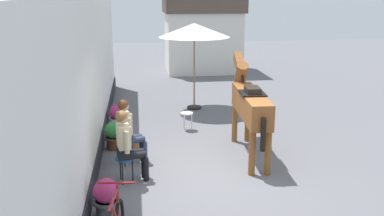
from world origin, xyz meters
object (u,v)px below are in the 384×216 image
(seated_visitor_near, at_px, (127,142))
(flower_planter_farthest, at_px, (117,116))
(satchel_bag, at_px, (134,147))
(seated_visitor_far, at_px, (128,128))
(saddled_horse_center, at_px, (250,103))
(flower_planter_nearest, at_px, (106,197))
(spare_stool_white, at_px, (187,115))
(cafe_parasol, at_px, (194,31))
(flower_planter_inner_far, at_px, (114,135))

(seated_visitor_near, xyz_separation_m, flower_planter_farthest, (-0.33, 3.32, -0.44))
(flower_planter_farthest, bearing_deg, satchel_bag, -76.59)
(seated_visitor_far, bearing_deg, seated_visitor_near, -89.95)
(saddled_horse_center, relative_size, flower_planter_farthest, 4.69)
(seated_visitor_far, height_order, flower_planter_nearest, seated_visitor_far)
(saddled_horse_center, distance_m, spare_stool_white, 2.32)
(saddled_horse_center, bearing_deg, cafe_parasol, 99.48)
(seated_visitor_near, distance_m, flower_planter_nearest, 1.39)
(saddled_horse_center, xyz_separation_m, cafe_parasol, (-0.66, 3.94, 1.20))
(saddled_horse_center, distance_m, satchel_bag, 2.75)
(seated_visitor_far, xyz_separation_m, cafe_parasol, (1.93, 4.17, 1.59))
(flower_planter_nearest, distance_m, flower_planter_farthest, 4.60)
(flower_planter_nearest, xyz_separation_m, cafe_parasol, (2.26, 6.28, 2.03))
(flower_planter_farthest, bearing_deg, flower_planter_inner_far, -90.84)
(seated_visitor_near, distance_m, cafe_parasol, 5.59)
(flower_planter_nearest, distance_m, cafe_parasol, 6.97)
(seated_visitor_near, distance_m, flower_planter_inner_far, 1.88)
(seated_visitor_near, relative_size, flower_planter_farthest, 2.17)
(seated_visitor_near, height_order, flower_planter_inner_far, seated_visitor_near)
(satchel_bag, bearing_deg, spare_stool_white, 1.57)
(seated_visitor_near, bearing_deg, flower_planter_inner_far, 101.08)
(flower_planter_nearest, height_order, flower_planter_inner_far, same)
(seated_visitor_near, height_order, flower_planter_farthest, seated_visitor_near)
(flower_planter_nearest, height_order, spare_stool_white, flower_planter_nearest)
(flower_planter_nearest, distance_m, flower_planter_inner_far, 3.07)
(seated_visitor_far, distance_m, spare_stool_white, 2.59)
(flower_planter_nearest, distance_m, satchel_bag, 2.87)
(saddled_horse_center, relative_size, flower_planter_nearest, 4.69)
(flower_planter_nearest, bearing_deg, spare_stool_white, 67.07)
(flower_planter_nearest, relative_size, spare_stool_white, 1.39)
(flower_planter_farthest, distance_m, satchel_bag, 1.83)
(flower_planter_inner_far, relative_size, spare_stool_white, 1.39)
(seated_visitor_far, height_order, satchel_bag, seated_visitor_far)
(spare_stool_white, bearing_deg, seated_visitor_far, -124.61)
(seated_visitor_near, height_order, satchel_bag, seated_visitor_near)
(saddled_horse_center, xyz_separation_m, flower_planter_nearest, (-2.92, -2.34, -0.82))
(seated_visitor_near, relative_size, cafe_parasol, 0.54)
(flower_planter_nearest, xyz_separation_m, spare_stool_white, (1.78, 4.22, 0.07))
(spare_stool_white, distance_m, satchel_bag, 1.96)
(spare_stool_white, bearing_deg, cafe_parasol, 77.03)
(flower_planter_farthest, bearing_deg, spare_stool_white, -12.14)
(flower_planter_farthest, bearing_deg, saddled_horse_center, -37.82)
(spare_stool_white, bearing_deg, satchel_bag, -134.51)
(spare_stool_white, relative_size, satchel_bag, 1.64)
(flower_planter_nearest, height_order, flower_planter_farthest, same)
(seated_visitor_far, relative_size, flower_planter_inner_far, 2.17)
(cafe_parasol, height_order, spare_stool_white, cafe_parasol)
(flower_planter_inner_far, xyz_separation_m, satchel_bag, (0.44, -0.23, -0.23))
(spare_stool_white, bearing_deg, seated_visitor_near, -116.32)
(saddled_horse_center, bearing_deg, flower_planter_inner_far, 166.06)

